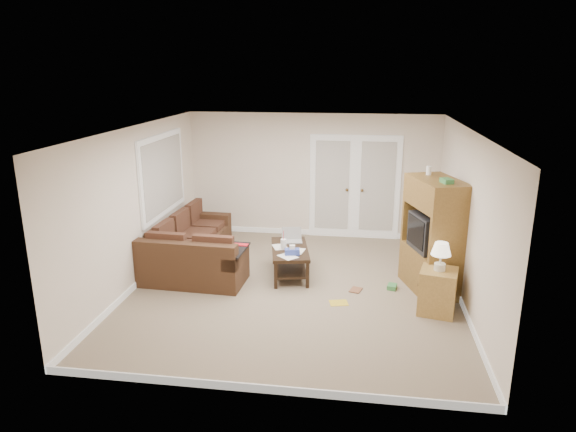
% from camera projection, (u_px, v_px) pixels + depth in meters
% --- Properties ---
extents(floor, '(5.50, 5.50, 0.00)m').
position_uv_depth(floor, '(295.00, 288.00, 8.09)').
color(floor, gray).
rests_on(floor, ground).
extents(ceiling, '(5.00, 5.50, 0.02)m').
position_uv_depth(ceiling, '(296.00, 129.00, 7.40)').
color(ceiling, silver).
rests_on(ceiling, wall_back).
extents(wall_left, '(0.02, 5.50, 2.50)m').
position_uv_depth(wall_left, '(138.00, 206.00, 8.09)').
color(wall_left, '#F1E2D1').
rests_on(wall_left, floor).
extents(wall_right, '(0.02, 5.50, 2.50)m').
position_uv_depth(wall_right, '(467.00, 219.00, 7.41)').
color(wall_right, '#F1E2D1').
rests_on(wall_right, floor).
extents(wall_back, '(5.00, 0.02, 2.50)m').
position_uv_depth(wall_back, '(313.00, 176.00, 10.36)').
color(wall_back, '#F1E2D1').
rests_on(wall_back, floor).
extents(wall_front, '(5.00, 0.02, 2.50)m').
position_uv_depth(wall_front, '(260.00, 285.00, 5.13)').
color(wall_front, '#F1E2D1').
rests_on(wall_front, floor).
extents(baseboards, '(5.00, 5.50, 0.10)m').
position_uv_depth(baseboards, '(295.00, 285.00, 8.08)').
color(baseboards, white).
rests_on(baseboards, floor).
extents(french_doors, '(1.80, 0.05, 2.13)m').
position_uv_depth(french_doors, '(355.00, 188.00, 10.27)').
color(french_doors, white).
rests_on(french_doors, floor).
extents(window_left, '(0.05, 1.92, 1.42)m').
position_uv_depth(window_left, '(163.00, 175.00, 8.95)').
color(window_left, white).
rests_on(window_left, wall_left).
extents(sectional_sofa, '(1.72, 2.59, 0.78)m').
position_uv_depth(sectional_sofa, '(193.00, 251.00, 8.85)').
color(sectional_sofa, '#442B1A').
rests_on(sectional_sofa, floor).
extents(coffee_table, '(0.80, 1.26, 0.80)m').
position_uv_depth(coffee_table, '(290.00, 260.00, 8.57)').
color(coffee_table, black).
rests_on(coffee_table, floor).
extents(tv_armoire, '(0.91, 1.23, 1.89)m').
position_uv_depth(tv_armoire, '(433.00, 235.00, 7.83)').
color(tv_armoire, brown).
rests_on(tv_armoire, floor).
extents(side_cabinet, '(0.59, 0.59, 1.04)m').
position_uv_depth(side_cabinet, '(438.00, 288.00, 7.20)').
color(side_cabinet, '#A9813E').
rests_on(side_cabinet, floor).
extents(space_heater, '(0.13, 0.12, 0.31)m').
position_uv_depth(space_heater, '(417.00, 236.00, 10.09)').
color(space_heater, white).
rests_on(space_heater, floor).
extents(floor_magazine, '(0.31, 0.26, 0.01)m').
position_uv_depth(floor_magazine, '(339.00, 303.00, 7.58)').
color(floor_magazine, gold).
rests_on(floor_magazine, floor).
extents(floor_greenbox, '(0.17, 0.20, 0.07)m').
position_uv_depth(floor_greenbox, '(392.00, 287.00, 8.06)').
color(floor_greenbox, '#3B8243').
rests_on(floor_greenbox, floor).
extents(floor_book, '(0.22, 0.26, 0.02)m').
position_uv_depth(floor_book, '(351.00, 289.00, 8.04)').
color(floor_book, brown).
rests_on(floor_book, floor).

